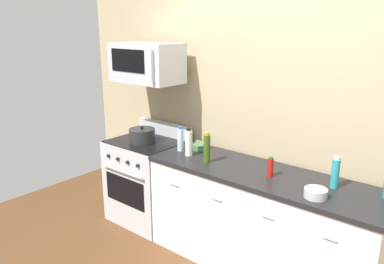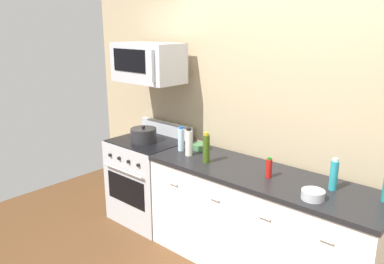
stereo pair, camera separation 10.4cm
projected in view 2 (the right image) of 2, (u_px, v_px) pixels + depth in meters
The scene contains 12 objects.
back_wall at pixel (288, 115), 3.36m from camera, with size 5.17×0.10×2.70m, color tan.
counter_unit at pixel (258, 223), 3.31m from camera, with size 2.08×0.66×0.92m.
range_oven at pixel (149, 179), 4.22m from camera, with size 0.76×0.69×1.07m.
microwave at pixel (148, 63), 3.90m from camera, with size 0.74×0.44×0.40m.
bottle_vinegar_white at pixel (189, 142), 3.60m from camera, with size 0.07×0.07×0.27m.
bottle_dish_soap at pixel (334, 175), 2.85m from camera, with size 0.06×0.06×0.25m.
bottle_hot_sauce_red at pixel (269, 168), 3.09m from camera, with size 0.05×0.05×0.17m.
bottle_water_clear at pixel (181, 139), 3.74m from camera, with size 0.06×0.06×0.25m.
bottle_olive_oil at pixel (206, 148), 3.41m from camera, with size 0.06×0.06×0.28m.
bowl_steel_prep at pixel (313, 194), 2.71m from camera, with size 0.17×0.17×0.07m.
bowl_green_glaze at pixel (201, 146), 3.81m from camera, with size 0.17×0.17×0.05m.
stockpot at pixel (144, 135), 4.03m from camera, with size 0.28×0.28×0.18m.
Camera 2 is at (1.53, -2.61, 2.13)m, focal length 35.49 mm.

